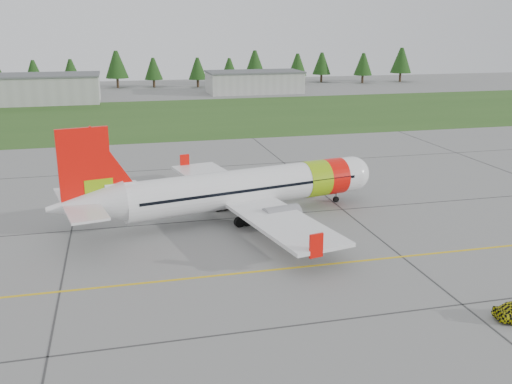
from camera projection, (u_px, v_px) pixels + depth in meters
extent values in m
plane|color=gray|center=(313.00, 323.00, 33.89)|extent=(320.00, 320.00, 0.00)
cylinder|color=white|center=(248.00, 187.00, 52.33)|extent=(23.17, 8.16, 3.44)
sphere|color=white|center=(352.00, 174.00, 57.13)|extent=(3.44, 3.44, 3.44)
cone|color=white|center=(86.00, 205.00, 46.15)|extent=(6.76, 4.66, 3.44)
cube|color=black|center=(354.00, 170.00, 57.15)|extent=(1.86, 2.54, 0.49)
cylinder|color=#89B70D|center=(314.00, 179.00, 55.28)|extent=(2.98, 3.92, 3.52)
cylinder|color=red|center=(332.00, 176.00, 56.17)|extent=(2.63, 3.85, 3.52)
cube|color=white|center=(244.00, 198.00, 52.42)|extent=(10.64, 28.64, 0.32)
cube|color=red|center=(185.00, 162.00, 64.03)|extent=(1.07, 0.38, 1.77)
cube|color=red|center=(316.00, 246.00, 39.79)|extent=(1.07, 0.38, 1.77)
cylinder|color=gray|center=(236.00, 188.00, 57.30)|extent=(3.50, 2.48, 1.85)
cylinder|color=gray|center=(282.00, 216.00, 48.91)|extent=(3.50, 2.48, 1.85)
cube|color=red|center=(85.00, 169.00, 45.39)|extent=(4.04, 1.16, 6.71)
cube|color=#89B70D|center=(99.00, 191.00, 46.34)|extent=(2.32, 0.84, 2.12)
cube|color=white|center=(80.00, 203.00, 45.90)|extent=(4.88, 10.52, 0.19)
cylinder|color=slate|center=(336.00, 196.00, 56.99)|extent=(0.16, 0.16, 1.24)
cylinder|color=black|center=(336.00, 199.00, 57.08)|extent=(0.64, 0.37, 0.60)
cylinder|color=slate|center=(225.00, 202.00, 54.44)|extent=(0.19, 0.19, 1.68)
cylinder|color=black|center=(221.00, 206.00, 54.40)|extent=(0.98, 0.58, 0.92)
cylinder|color=slate|center=(247.00, 217.00, 50.17)|extent=(0.19, 0.19, 1.68)
cylinder|color=black|center=(243.00, 221.00, 50.13)|extent=(0.98, 0.58, 0.92)
cube|color=#30561E|center=(173.00, 117.00, 110.30)|extent=(320.00, 50.00, 0.03)
cube|color=gold|center=(277.00, 269.00, 41.34)|extent=(120.00, 0.25, 0.02)
cube|color=#A8A8A3|center=(26.00, 90.00, 128.68)|extent=(32.00, 14.00, 6.00)
cube|color=#A8A8A3|center=(254.00, 83.00, 148.84)|extent=(24.00, 12.00, 5.20)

